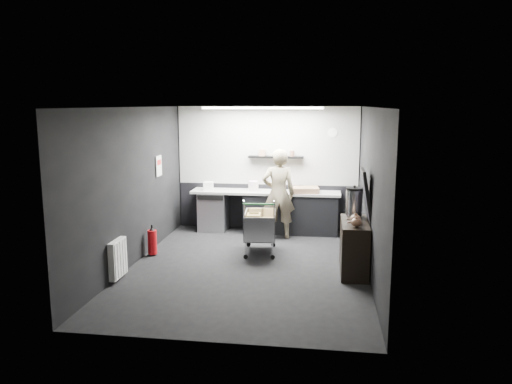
# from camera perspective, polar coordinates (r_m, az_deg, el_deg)

# --- Properties ---
(floor) EXTENTS (5.50, 5.50, 0.00)m
(floor) POSITION_cam_1_polar(r_m,az_deg,el_deg) (8.62, -0.89, -8.58)
(floor) COLOR black
(floor) RESTS_ON ground
(ceiling) EXTENTS (5.50, 5.50, 0.00)m
(ceiling) POSITION_cam_1_polar(r_m,az_deg,el_deg) (8.17, -0.95, 9.68)
(ceiling) COLOR silver
(ceiling) RESTS_ON wall_back
(wall_back) EXTENTS (5.50, 0.00, 5.50)m
(wall_back) POSITION_cam_1_polar(r_m,az_deg,el_deg) (10.98, 1.30, 2.71)
(wall_back) COLOR black
(wall_back) RESTS_ON floor
(wall_front) EXTENTS (5.50, 0.00, 5.50)m
(wall_front) POSITION_cam_1_polar(r_m,az_deg,el_deg) (5.64, -5.25, -4.40)
(wall_front) COLOR black
(wall_front) RESTS_ON floor
(wall_left) EXTENTS (0.00, 5.50, 5.50)m
(wall_left) POSITION_cam_1_polar(r_m,az_deg,el_deg) (8.82, -13.87, 0.60)
(wall_left) COLOR black
(wall_left) RESTS_ON floor
(wall_right) EXTENTS (0.00, 5.50, 5.50)m
(wall_right) POSITION_cam_1_polar(r_m,az_deg,el_deg) (8.22, 12.99, -0.04)
(wall_right) COLOR black
(wall_right) RESTS_ON floor
(kitchen_wall_panel) EXTENTS (3.95, 0.02, 1.70)m
(kitchen_wall_panel) POSITION_cam_1_polar(r_m,az_deg,el_deg) (10.91, 1.30, 5.30)
(kitchen_wall_panel) COLOR #AFAFAB
(kitchen_wall_panel) RESTS_ON wall_back
(dado_panel) EXTENTS (3.95, 0.02, 1.00)m
(dado_panel) POSITION_cam_1_polar(r_m,az_deg,el_deg) (11.10, 1.27, -1.66)
(dado_panel) COLOR black
(dado_panel) RESTS_ON wall_back
(floating_shelf) EXTENTS (1.20, 0.22, 0.04)m
(floating_shelf) POSITION_cam_1_polar(r_m,az_deg,el_deg) (10.80, 2.28, 4.02)
(floating_shelf) COLOR black
(floating_shelf) RESTS_ON wall_back
(wall_clock) EXTENTS (0.20, 0.03, 0.20)m
(wall_clock) POSITION_cam_1_polar(r_m,az_deg,el_deg) (10.80, 8.74, 6.74)
(wall_clock) COLOR white
(wall_clock) RESTS_ON wall_back
(poster) EXTENTS (0.02, 0.30, 0.40)m
(poster) POSITION_cam_1_polar(r_m,az_deg,el_deg) (9.99, -11.06, 2.95)
(poster) COLOR silver
(poster) RESTS_ON wall_left
(poster_red_band) EXTENTS (0.02, 0.22, 0.10)m
(poster_red_band) POSITION_cam_1_polar(r_m,az_deg,el_deg) (9.98, -11.05, 3.34)
(poster_red_band) COLOR red
(poster_red_band) RESTS_ON poster
(radiator) EXTENTS (0.10, 0.50, 0.60)m
(radiator) POSITION_cam_1_polar(r_m,az_deg,el_deg) (8.21, -15.52, -7.35)
(radiator) COLOR white
(radiator) RESTS_ON wall_left
(ceiling_strip) EXTENTS (2.40, 0.20, 0.04)m
(ceiling_strip) POSITION_cam_1_polar(r_m,az_deg,el_deg) (10.00, 0.72, 9.58)
(ceiling_strip) COLOR white
(ceiling_strip) RESTS_ON ceiling
(prep_counter) EXTENTS (3.20, 0.61, 0.90)m
(prep_counter) POSITION_cam_1_polar(r_m,az_deg,el_deg) (10.79, 1.79, -2.23)
(prep_counter) COLOR black
(prep_counter) RESTS_ON floor
(person) EXTENTS (0.74, 0.55, 1.86)m
(person) POSITION_cam_1_polar(r_m,az_deg,el_deg) (10.24, 2.59, -0.21)
(person) COLOR #BAB193
(person) RESTS_ON floor
(shopping_cart) EXTENTS (0.64, 0.99, 1.04)m
(shopping_cart) POSITION_cam_1_polar(r_m,az_deg,el_deg) (9.29, 0.45, -4.01)
(shopping_cart) COLOR silver
(shopping_cart) RESTS_ON floor
(sideboard) EXTENTS (0.49, 1.15, 1.72)m
(sideboard) POSITION_cam_1_polar(r_m,az_deg,el_deg) (8.41, 11.23, -5.35)
(sideboard) COLOR black
(sideboard) RESTS_ON floor
(fire_extinguisher) EXTENTS (0.17, 0.17, 0.55)m
(fire_extinguisher) POSITION_cam_1_polar(r_m,az_deg,el_deg) (9.39, -11.77, -5.52)
(fire_extinguisher) COLOR #BB0C11
(fire_extinguisher) RESTS_ON floor
(cardboard_box) EXTENTS (0.62, 0.50, 0.11)m
(cardboard_box) POSITION_cam_1_polar(r_m,az_deg,el_deg) (10.60, 5.60, 0.25)
(cardboard_box) COLOR #9F7755
(cardboard_box) RESTS_ON prep_counter
(pink_tub) EXTENTS (0.21, 0.21, 0.21)m
(pink_tub) POSITION_cam_1_polar(r_m,az_deg,el_deg) (10.74, -0.30, 0.69)
(pink_tub) COLOR #F4D4DC
(pink_tub) RESTS_ON prep_counter
(white_container) EXTENTS (0.22, 0.18, 0.18)m
(white_container) POSITION_cam_1_polar(r_m,az_deg,el_deg) (10.88, -5.47, 0.68)
(white_container) COLOR white
(white_container) RESTS_ON prep_counter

